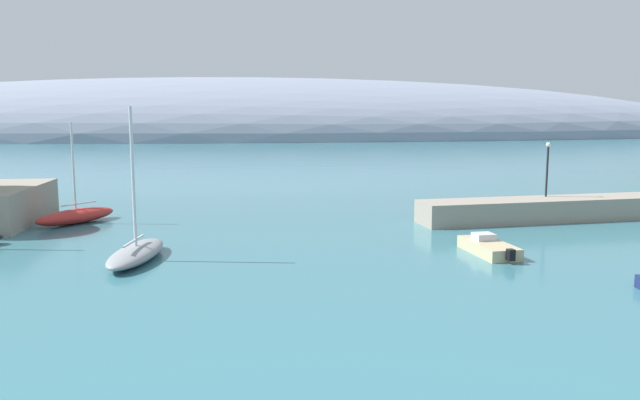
{
  "coord_description": "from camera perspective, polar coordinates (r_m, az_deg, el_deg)",
  "views": [
    {
      "loc": [
        -4.55,
        -11.69,
        8.39
      ],
      "look_at": [
        -0.19,
        29.32,
        2.44
      ],
      "focal_mm": 35.47,
      "sensor_mm": 36.0,
      "label": 1
    }
  ],
  "objects": [
    {
      "name": "sailboat_red_near_shore",
      "position": [
        50.04,
        -21.15,
        -1.32
      ],
      "size": [
        5.62,
        6.33,
        7.45
      ],
      "rotation": [
        0.0,
        0.0,
        4.04
      ],
      "color": "red",
      "rests_on": "water"
    },
    {
      "name": "sailboat_grey_outer_mooring",
      "position": [
        36.72,
        -16.25,
        -4.53
      ],
      "size": [
        3.24,
        7.39,
        8.54
      ],
      "rotation": [
        0.0,
        0.0,
        1.42
      ],
      "color": "gray",
      "rests_on": "water"
    },
    {
      "name": "breakwater_rocks",
      "position": [
        52.82,
        22.92,
        -0.65
      ],
      "size": [
        27.14,
        6.53,
        1.7
      ],
      "primitive_type": "cube",
      "rotation": [
        0.0,
        0.0,
        0.12
      ],
      "color": "gray",
      "rests_on": "ground"
    },
    {
      "name": "distant_ridge",
      "position": [
        199.39,
        -7.57,
        5.73
      ],
      "size": [
        322.44,
        83.63,
        35.95
      ],
      "primitive_type": "ellipsoid",
      "color": "gray",
      "rests_on": "ground"
    },
    {
      "name": "harbor_lamp_post",
      "position": [
        51.51,
        19.84,
        3.15
      ],
      "size": [
        0.36,
        0.36,
        4.18
      ],
      "color": "black",
      "rests_on": "breakwater_rocks"
    },
    {
      "name": "motorboat_sand_outer",
      "position": [
        38.27,
        14.97,
        -4.14
      ],
      "size": [
        2.38,
        5.13,
        1.09
      ],
      "rotation": [
        0.0,
        0.0,
        1.68
      ],
      "color": "#C6B284",
      "rests_on": "water"
    }
  ]
}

